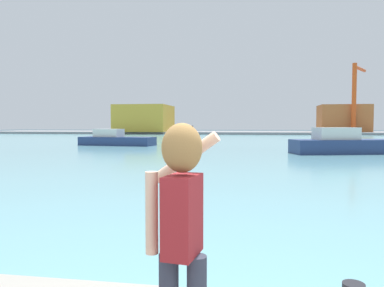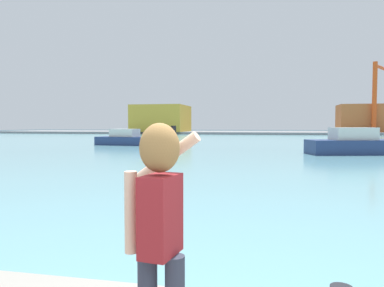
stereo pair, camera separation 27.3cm
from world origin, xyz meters
name	(u,v)px [view 1 (the left image)]	position (x,y,z in m)	size (l,w,h in m)	color
ground_plane	(253,141)	(0.00, 50.00, 0.00)	(220.00, 220.00, 0.00)	#334751
harbor_water	(253,140)	(0.00, 52.00, 0.01)	(140.00, 100.00, 0.02)	#6BA8B2
far_shore_dock	(253,133)	(0.00, 92.00, 0.27)	(140.00, 20.00, 0.54)	gray
person_photographer	(181,220)	(-0.56, 0.70, 1.56)	(0.53, 0.56, 1.74)	#2D3342
boat_moored	(116,139)	(-14.64, 36.16, 0.65)	(8.30, 3.46, 1.76)	navy
boat_moored_2	(347,144)	(7.08, 28.18, 0.74)	(9.16, 4.65, 2.01)	navy
warehouse_left	(145,118)	(-26.80, 87.71, 3.81)	(12.65, 12.85, 6.52)	gold
warehouse_right	(343,118)	(21.70, 93.24, 3.80)	(11.42, 8.03, 6.51)	#B26633
port_crane	(355,92)	(23.20, 88.94, 9.90)	(4.98, 8.05, 15.75)	#D84C19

